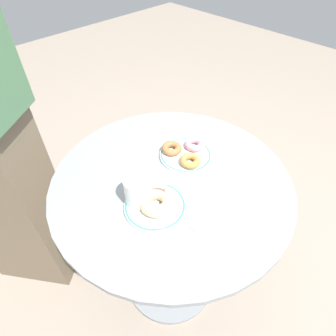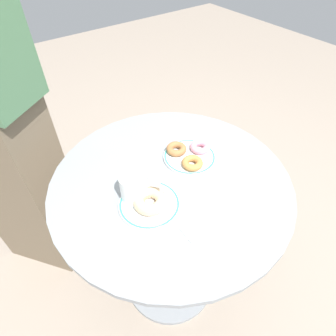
{
  "view_description": "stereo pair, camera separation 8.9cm",
  "coord_description": "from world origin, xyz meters",
  "px_view_note": "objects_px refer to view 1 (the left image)",
  "views": [
    {
      "loc": [
        -0.44,
        -0.43,
        1.4
      ],
      "look_at": [
        0.0,
        0.02,
        0.78
      ],
      "focal_mm": 30.15,
      "sensor_mm": 36.0,
      "label": 1
    },
    {
      "loc": [
        -0.38,
        -0.49,
        1.4
      ],
      "look_at": [
        0.0,
        0.02,
        0.78
      ],
      "focal_mm": 30.15,
      "sensor_mm": 36.0,
      "label": 2
    }
  ],
  "objects_px": {
    "cafe_table": "(171,222)",
    "coffee_mug": "(141,192)",
    "plate_left": "(155,206)",
    "donut_pink_frosted": "(195,144)",
    "paper_napkin": "(202,214)",
    "plate_right": "(185,155)",
    "donut_glazed": "(157,202)",
    "donut_old_fashioned": "(190,161)",
    "donut_cinnamon": "(172,148)"
  },
  "relations": [
    {
      "from": "coffee_mug",
      "to": "cafe_table",
      "type": "bearing_deg",
      "value": 2.93
    },
    {
      "from": "donut_cinnamon",
      "to": "cafe_table",
      "type": "bearing_deg",
      "value": -135.87
    },
    {
      "from": "donut_glazed",
      "to": "plate_left",
      "type": "bearing_deg",
      "value": 87.31
    },
    {
      "from": "donut_glazed",
      "to": "donut_old_fashioned",
      "type": "distance_m",
      "value": 0.21
    },
    {
      "from": "donut_glazed",
      "to": "cafe_table",
      "type": "bearing_deg",
      "value": 25.12
    },
    {
      "from": "paper_napkin",
      "to": "donut_old_fashioned",
      "type": "bearing_deg",
      "value": 52.13
    },
    {
      "from": "donut_old_fashioned",
      "to": "coffee_mug",
      "type": "xyz_separation_m",
      "value": [
        -0.22,
        -0.01,
        0.03
      ]
    },
    {
      "from": "donut_glazed",
      "to": "plate_right",
      "type": "bearing_deg",
      "value": 23.08
    },
    {
      "from": "donut_glazed",
      "to": "donut_old_fashioned",
      "type": "relative_size",
      "value": 1.43
    },
    {
      "from": "donut_glazed",
      "to": "coffee_mug",
      "type": "relative_size",
      "value": 0.95
    },
    {
      "from": "plate_left",
      "to": "coffee_mug",
      "type": "xyz_separation_m",
      "value": [
        -0.02,
        0.04,
        0.04
      ]
    },
    {
      "from": "donut_pink_frosted",
      "to": "donut_old_fashioned",
      "type": "xyz_separation_m",
      "value": [
        -0.07,
        -0.05,
        0.0
      ]
    },
    {
      "from": "plate_right",
      "to": "donut_cinnamon",
      "type": "bearing_deg",
      "value": 117.87
    },
    {
      "from": "donut_pink_frosted",
      "to": "cafe_table",
      "type": "bearing_deg",
      "value": -164.07
    },
    {
      "from": "donut_pink_frosted",
      "to": "plate_right",
      "type": "bearing_deg",
      "value": -176.42
    },
    {
      "from": "donut_pink_frosted",
      "to": "donut_old_fashioned",
      "type": "relative_size",
      "value": 1.0
    },
    {
      "from": "donut_glazed",
      "to": "donut_cinnamon",
      "type": "relative_size",
      "value": 1.43
    },
    {
      "from": "cafe_table",
      "to": "plate_left",
      "type": "distance_m",
      "value": 0.27
    },
    {
      "from": "donut_pink_frosted",
      "to": "paper_napkin",
      "type": "distance_m",
      "value": 0.29
    },
    {
      "from": "coffee_mug",
      "to": "donut_pink_frosted",
      "type": "bearing_deg",
      "value": 10.26
    },
    {
      "from": "donut_old_fashioned",
      "to": "coffee_mug",
      "type": "relative_size",
      "value": 0.67
    },
    {
      "from": "donut_old_fashioned",
      "to": "paper_napkin",
      "type": "distance_m",
      "value": 0.2
    },
    {
      "from": "donut_pink_frosted",
      "to": "donut_old_fashioned",
      "type": "bearing_deg",
      "value": -148.08
    },
    {
      "from": "paper_napkin",
      "to": "donut_glazed",
      "type": "bearing_deg",
      "value": 126.44
    },
    {
      "from": "cafe_table",
      "to": "paper_napkin",
      "type": "bearing_deg",
      "value": -102.53
    },
    {
      "from": "plate_left",
      "to": "paper_napkin",
      "type": "xyz_separation_m",
      "value": [
        0.08,
        -0.11,
        -0.0
      ]
    },
    {
      "from": "cafe_table",
      "to": "plate_right",
      "type": "relative_size",
      "value": 4.31
    },
    {
      "from": "paper_napkin",
      "to": "plate_left",
      "type": "bearing_deg",
      "value": 124.33
    },
    {
      "from": "donut_glazed",
      "to": "paper_napkin",
      "type": "xyz_separation_m",
      "value": [
        0.08,
        -0.11,
        -0.03
      ]
    },
    {
      "from": "cafe_table",
      "to": "donut_pink_frosted",
      "type": "xyz_separation_m",
      "value": [
        0.16,
        0.05,
        0.26
      ]
    },
    {
      "from": "donut_old_fashioned",
      "to": "coffee_mug",
      "type": "distance_m",
      "value": 0.22
    },
    {
      "from": "cafe_table",
      "to": "donut_cinnamon",
      "type": "height_order",
      "value": "donut_cinnamon"
    },
    {
      "from": "cafe_table",
      "to": "donut_glazed",
      "type": "bearing_deg",
      "value": -154.88
    },
    {
      "from": "donut_glazed",
      "to": "donut_old_fashioned",
      "type": "height_order",
      "value": "donut_glazed"
    },
    {
      "from": "donut_cinnamon",
      "to": "coffee_mug",
      "type": "bearing_deg",
      "value": -156.94
    },
    {
      "from": "plate_right",
      "to": "cafe_table",
      "type": "bearing_deg",
      "value": -159.04
    },
    {
      "from": "cafe_table",
      "to": "coffee_mug",
      "type": "bearing_deg",
      "value": -177.07
    },
    {
      "from": "plate_right",
      "to": "donut_pink_frosted",
      "type": "height_order",
      "value": "donut_pink_frosted"
    },
    {
      "from": "plate_right",
      "to": "donut_cinnamon",
      "type": "height_order",
      "value": "donut_cinnamon"
    },
    {
      "from": "plate_right",
      "to": "donut_cinnamon",
      "type": "distance_m",
      "value": 0.05
    },
    {
      "from": "donut_cinnamon",
      "to": "coffee_mug",
      "type": "distance_m",
      "value": 0.24
    },
    {
      "from": "plate_right",
      "to": "donut_old_fashioned",
      "type": "relative_size",
      "value": 2.55
    },
    {
      "from": "plate_right",
      "to": "donut_glazed",
      "type": "xyz_separation_m",
      "value": [
        -0.23,
        -0.1,
        0.02
      ]
    },
    {
      "from": "plate_left",
      "to": "paper_napkin",
      "type": "height_order",
      "value": "plate_left"
    },
    {
      "from": "cafe_table",
      "to": "plate_right",
      "type": "distance_m",
      "value": 0.27
    },
    {
      "from": "plate_left",
      "to": "donut_cinnamon",
      "type": "relative_size",
      "value": 2.56
    },
    {
      "from": "plate_left",
      "to": "donut_old_fashioned",
      "type": "distance_m",
      "value": 0.21
    },
    {
      "from": "cafe_table",
      "to": "donut_old_fashioned",
      "type": "distance_m",
      "value": 0.28
    },
    {
      "from": "cafe_table",
      "to": "paper_napkin",
      "type": "relative_size",
      "value": 6.3
    },
    {
      "from": "donut_cinnamon",
      "to": "donut_old_fashioned",
      "type": "xyz_separation_m",
      "value": [
        -0.0,
        -0.09,
        0.0
      ]
    }
  ]
}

